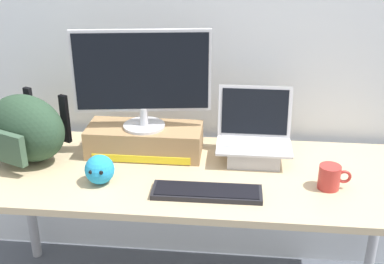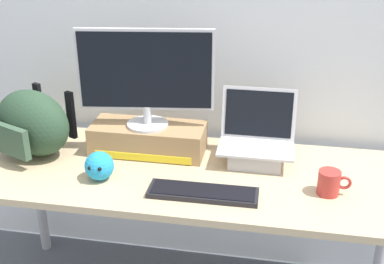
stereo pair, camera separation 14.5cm
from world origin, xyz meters
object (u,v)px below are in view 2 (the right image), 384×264
toner_box_yellow (148,139)px  desktop_monitor (146,76)px  plush_toy (99,166)px  messenger_backpack (32,123)px  external_keyboard (203,193)px  open_laptop (256,148)px  coffee_mug (330,183)px

toner_box_yellow → desktop_monitor: bearing=-79.2°
plush_toy → messenger_backpack: bearing=155.0°
toner_box_yellow → external_keyboard: size_ratio=1.19×
open_laptop → plush_toy: 0.67m
open_laptop → external_keyboard: bearing=-119.6°
desktop_monitor → open_laptop: desktop_monitor is taller
desktop_monitor → external_keyboard: desktop_monitor is taller
coffee_mug → plush_toy: plush_toy is taller
open_laptop → coffee_mug: size_ratio=2.52×
toner_box_yellow → coffee_mug: size_ratio=3.96×
messenger_backpack → plush_toy: messenger_backpack is taller
external_keyboard → plush_toy: size_ratio=3.59×
desktop_monitor → coffee_mug: desktop_monitor is taller
open_laptop → desktop_monitor: bearing=179.5°
open_laptop → plush_toy: bearing=-156.4°
external_keyboard → plush_toy: 0.44m
external_keyboard → coffee_mug: 0.48m
toner_box_yellow → plush_toy: bearing=-115.5°
messenger_backpack → coffee_mug: size_ratio=3.44×
desktop_monitor → messenger_backpack: bearing=-176.0°
open_laptop → messenger_backpack: open_laptop is taller
desktop_monitor → plush_toy: size_ratio=4.88×
external_keyboard → coffee_mug: size_ratio=3.33×
desktop_monitor → messenger_backpack: desktop_monitor is taller
external_keyboard → messenger_backpack: messenger_backpack is taller
open_laptop → external_keyboard: (-0.18, -0.32, -0.05)m
messenger_backpack → plush_toy: 0.41m
messenger_backpack → coffee_mug: (1.26, -0.12, -0.10)m
desktop_monitor → coffee_mug: size_ratio=4.54×
toner_box_yellow → messenger_backpack: size_ratio=1.15×
external_keyboard → messenger_backpack: bearing=164.0°
desktop_monitor → external_keyboard: (0.30, -0.32, -0.35)m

